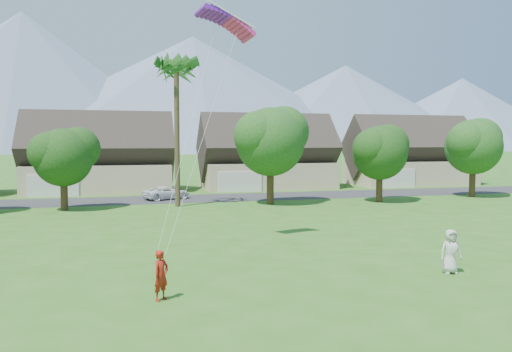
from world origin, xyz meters
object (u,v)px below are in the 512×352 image
object	(u,v)px
kite_flyer	(161,275)
parked_car	(167,193)
parafoil_kite	(227,20)
watcher	(451,251)

from	to	relation	value
kite_flyer	parked_car	xyz separation A→B (m)	(2.59, 30.42, -0.26)
kite_flyer	parafoil_kite	size ratio (longest dim) A/B	0.53
watcher	parafoil_kite	size ratio (longest dim) A/B	0.55
watcher	parked_car	size ratio (longest dim) A/B	0.41
watcher	parafoil_kite	world-z (taller)	parafoil_kite
watcher	parafoil_kite	bearing A→B (deg)	144.66
watcher	parked_car	distance (m)	31.31
parafoil_kite	parked_car	bearing A→B (deg)	76.07
parafoil_kite	kite_flyer	bearing A→B (deg)	-133.39
watcher	parked_car	bearing A→B (deg)	116.64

